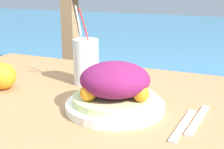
# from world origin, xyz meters

# --- Properties ---
(patio_table) EXTENTS (1.16, 0.73, 0.78)m
(patio_table) POSITION_xyz_m (0.00, 0.00, 0.67)
(patio_table) COLOR #997047
(patio_table) RESTS_ON ground_plane
(railing_fence) EXTENTS (2.80, 0.08, 1.12)m
(railing_fence) POSITION_xyz_m (0.00, 0.70, 0.79)
(railing_fence) COLOR #937551
(railing_fence) RESTS_ON ground_plane
(sea_backdrop) EXTENTS (12.00, 4.00, 0.53)m
(sea_backdrop) POSITION_xyz_m (0.00, 3.20, 0.26)
(sea_backdrop) COLOR teal
(sea_backdrop) RESTS_ON ground_plane
(salad_plate) EXTENTS (0.25, 0.25, 0.12)m
(salad_plate) POSITION_xyz_m (0.13, -0.06, 0.83)
(salad_plate) COLOR white
(salad_plate) RESTS_ON patio_table
(drink_glass) EXTENTS (0.08, 0.08, 0.25)m
(drink_glass) POSITION_xyz_m (-0.04, 0.11, 0.85)
(drink_glass) COLOR silver
(drink_glass) RESTS_ON patio_table
(fork) EXTENTS (0.03, 0.18, 0.00)m
(fork) POSITION_xyz_m (0.34, -0.04, 0.78)
(fork) COLOR silver
(fork) RESTS_ON patio_table
(knife) EXTENTS (0.03, 0.18, 0.00)m
(knife) POSITION_xyz_m (0.31, -0.08, 0.78)
(knife) COLOR silver
(knife) RESTS_ON patio_table
(orange_near_basket) EXTENTS (0.08, 0.08, 0.08)m
(orange_near_basket) POSITION_xyz_m (-0.24, -0.05, 0.82)
(orange_near_basket) COLOR orange
(orange_near_basket) RESTS_ON patio_table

